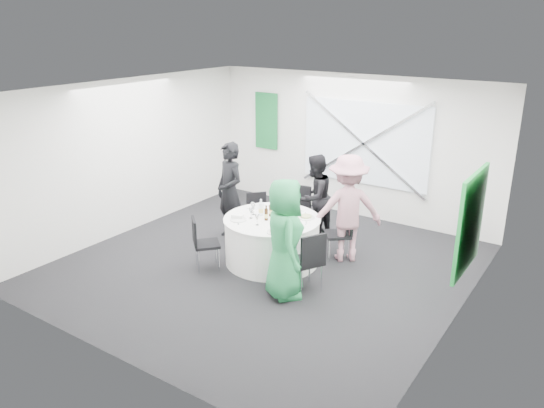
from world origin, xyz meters
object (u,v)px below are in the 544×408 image
Objects in this scene: chair_front_right at (309,258)px; person_woman_green at (285,239)px; chair_back at (297,209)px; chair_back_left at (258,213)px; chair_back_right at (342,230)px; person_man_back at (315,197)px; person_woman_pink at (347,208)px; banquet_table at (272,240)px; clear_water_bottle at (261,209)px; chair_front_left at (202,240)px; green_water_bottle at (283,212)px; person_man_back_left at (230,191)px.

chair_front_right is 0.53× the size of person_woman_green.
chair_back is 1.18× the size of chair_back_left.
person_man_back reaches higher than chair_back_right.
chair_back is 1.17m from person_woman_pink.
banquet_table is 1.67× the size of chair_front_right.
clear_water_bottle is at bearing -99.30° from chair_back_left.
chair_back_left is at bearing -36.12° from person_woman_pink.
chair_back_right is 0.99m from person_man_back.
chair_back is 1.13× the size of chair_back_right.
clear_water_bottle is at bearing -9.94° from person_man_back.
chair_front_left is 1.36m from green_water_bottle.
person_man_back is at bearing -123.77° from chair_front_right.
person_man_back is (0.83, 0.58, 0.29)m from chair_back_left.
chair_front_right is 3.39× the size of clear_water_bottle.
chair_front_left is 2.38m from person_woman_pink.
chair_back_left is 1.06m from person_man_back.
person_man_back_left is 0.99× the size of person_woman_pink.
person_man_back_left is at bearing -121.79° from chair_back_right.
chair_front_left is 2.28m from person_man_back.
person_woman_pink is 1.60m from person_woman_green.
person_woman_green is 1.29m from clear_water_bottle.
person_man_back_left is 1.06m from clear_water_bottle.
person_woman_pink is (-0.06, 1.32, 0.34)m from chair_front_right.
chair_back_left is at bearing 146.62° from green_water_bottle.
person_man_back_left is at bearing 161.95° from chair_back_left.
clear_water_bottle is at bearing -80.28° from chair_front_left.
person_man_back_left is 1.42m from green_water_bottle.
chair_front_left is at bearing -52.04° from chair_front_right.
green_water_bottle reaches higher than clear_water_bottle.
green_water_bottle reaches higher than chair_back_right.
person_man_back_left reaches higher than green_water_bottle.
chair_back_right is 3.17× the size of clear_water_bottle.
chair_back reaches higher than chair_front_right.
chair_back_right is 0.49× the size of person_woman_pink.
green_water_bottle reaches higher than chair_front_right.
chair_front_left is at bearing -116.65° from chair_back.
chair_front_right is at bearing -36.38° from green_water_bottle.
person_woman_green reaches higher than chair_front_left.
chair_back is at bearing 98.60° from banquet_table.
person_woman_green is at bearing -136.97° from chair_front_left.
chair_back is 1.06m from clear_water_bottle.
chair_back is 3.59× the size of clear_water_bottle.
person_woman_pink is at bearing -148.56° from chair_front_right.
person_woman_green is 5.52× the size of green_water_bottle.
banquet_table is at bearing -90.00° from chair_front_left.
banquet_table is at bearing -0.00° from person_man_back_left.
chair_front_right is 0.49m from person_woman_green.
green_water_bottle is at bearing -79.50° from chair_back.
chair_back_right is at bearing -93.60° from chair_front_left.
person_man_back_left is 2.17m from person_woman_pink.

